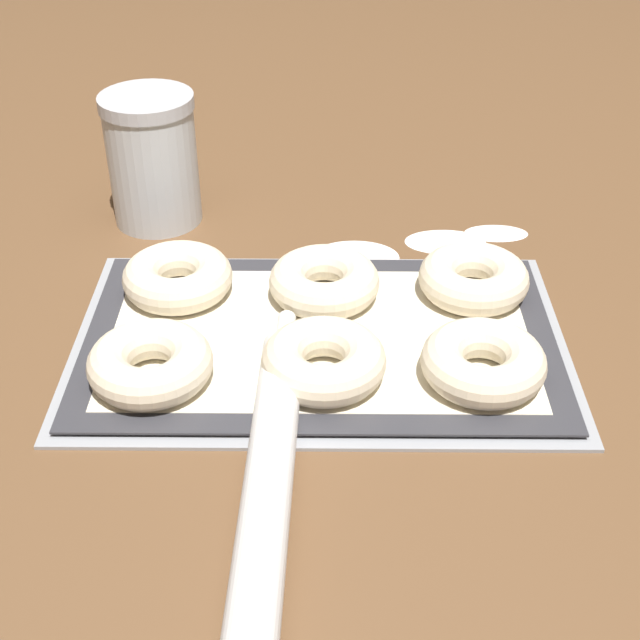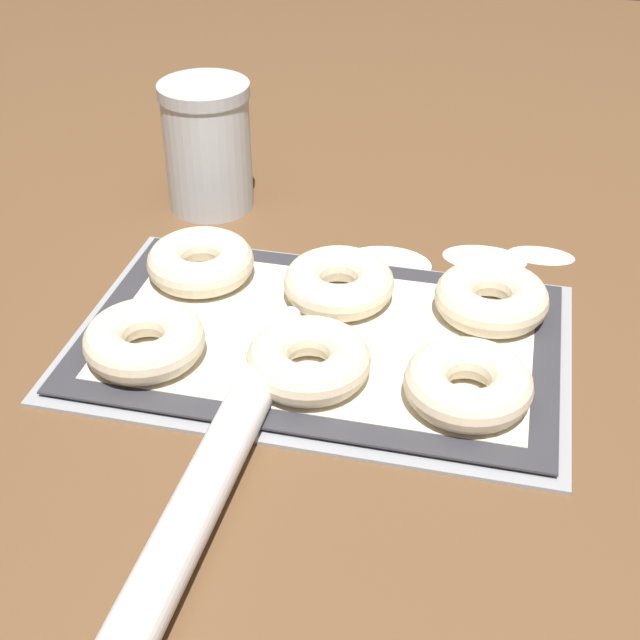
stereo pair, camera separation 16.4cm
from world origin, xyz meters
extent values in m
plane|color=brown|center=(0.00, 0.00, 0.00)|extent=(2.80, 2.80, 0.00)
cube|color=#93969B|center=(-0.02, 0.00, 0.00)|extent=(0.51, 0.33, 0.01)
cube|color=#333338|center=(-0.02, 0.00, 0.01)|extent=(0.49, 0.30, 0.00)
cube|color=beige|center=(-0.02, 0.00, 0.01)|extent=(0.44, 0.25, 0.00)
torus|color=beige|center=(-0.18, -0.08, 0.03)|extent=(0.12, 0.12, 0.04)
torus|color=beige|center=(-0.01, -0.07, 0.03)|extent=(0.12, 0.12, 0.04)
torus|color=beige|center=(0.14, -0.07, 0.03)|extent=(0.12, 0.12, 0.04)
torus|color=beige|center=(-0.18, 0.08, 0.03)|extent=(0.12, 0.12, 0.04)
torus|color=beige|center=(-0.01, 0.07, 0.03)|extent=(0.12, 0.12, 0.04)
torus|color=beige|center=(0.15, 0.08, 0.03)|extent=(0.12, 0.12, 0.04)
cylinder|color=silver|center=(-0.23, 0.27, 0.08)|extent=(0.11, 0.11, 0.15)
cylinder|color=#B2B2B7|center=(-0.23, 0.27, 0.16)|extent=(0.12, 0.12, 0.02)
cylinder|color=silver|center=(-0.06, -0.22, 0.02)|extent=(0.05, 0.38, 0.04)
cylinder|color=silver|center=(-0.05, -0.01, 0.02)|extent=(0.02, 0.05, 0.02)
ellipsoid|color=white|center=(0.02, 0.17, 0.00)|extent=(0.11, 0.08, 0.00)
ellipsoid|color=white|center=(0.20, 0.23, 0.00)|extent=(0.08, 0.04, 0.00)
ellipsoid|color=white|center=(0.14, 0.21, 0.00)|extent=(0.10, 0.06, 0.00)
camera|label=1|loc=(-0.01, -0.75, 0.56)|focal=50.00mm
camera|label=2|loc=(0.15, -0.73, 0.56)|focal=50.00mm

